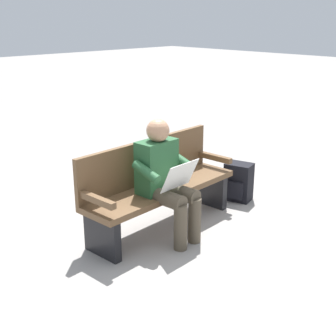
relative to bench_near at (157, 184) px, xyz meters
The scene contains 4 objects.
ground_plane 0.46m from the bench_near, 93.26° to the left, with size 40.00×40.00×0.00m, color gray.
bench_near is the anchor object (origin of this frame).
person_seated 0.32m from the bench_near, 64.14° to the left, with size 0.59×0.59×1.18m.
backpack 1.20m from the bench_near, behind, with size 0.32×0.35×0.45m.
Camera 1 is at (3.01, 3.17, 2.11)m, focal length 49.36 mm.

